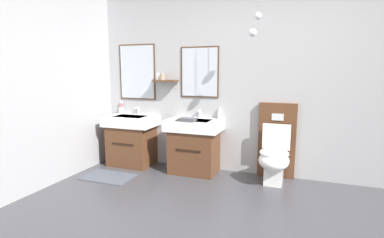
% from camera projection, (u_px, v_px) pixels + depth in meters
% --- Properties ---
extents(wall_back, '(5.17, 0.63, 2.53)m').
position_uv_depth(wall_back, '(268.00, 82.00, 3.99)').
color(wall_back, '#A8A8AA').
rests_on(wall_back, ground).
extents(bath_mat, '(0.68, 0.44, 0.01)m').
position_uv_depth(bath_mat, '(108.00, 177.00, 4.03)').
color(bath_mat, '#474C56').
rests_on(bath_mat, ground).
extents(vanity_sink_left, '(0.75, 0.52, 0.75)m').
position_uv_depth(vanity_sink_left, '(132.00, 139.00, 4.53)').
color(vanity_sink_left, '#56331E').
rests_on(vanity_sink_left, ground).
extents(tap_on_left_sink, '(0.03, 0.13, 0.11)m').
position_uv_depth(tap_on_left_sink, '(138.00, 110.00, 4.65)').
color(tap_on_left_sink, silver).
rests_on(tap_on_left_sink, vanity_sink_left).
extents(vanity_sink_right, '(0.75, 0.52, 0.75)m').
position_uv_depth(vanity_sink_right, '(194.00, 144.00, 4.19)').
color(vanity_sink_right, '#56331E').
rests_on(vanity_sink_right, ground).
extents(tap_on_right_sink, '(0.03, 0.13, 0.11)m').
position_uv_depth(tap_on_right_sink, '(199.00, 113.00, 4.30)').
color(tap_on_right_sink, silver).
rests_on(tap_on_right_sink, vanity_sink_right).
extents(toilet, '(0.48, 0.62, 1.00)m').
position_uv_depth(toilet, '(275.00, 153.00, 3.83)').
color(toilet, '#56331E').
rests_on(toilet, ground).
extents(toothbrush_cup, '(0.07, 0.08, 0.21)m').
position_uv_depth(toothbrush_cup, '(121.00, 110.00, 4.74)').
color(toothbrush_cup, silver).
rests_on(toothbrush_cup, vanity_sink_left).
extents(soap_dispenser, '(0.06, 0.06, 0.17)m').
position_uv_depth(soap_dispenser, '(220.00, 114.00, 4.19)').
color(soap_dispenser, white).
rests_on(soap_dispenser, vanity_sink_right).
extents(folded_hand_towel, '(0.22, 0.16, 0.04)m').
position_uv_depth(folded_hand_towel, '(187.00, 120.00, 3.99)').
color(folded_hand_towel, '#47474C').
rests_on(folded_hand_towel, vanity_sink_right).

